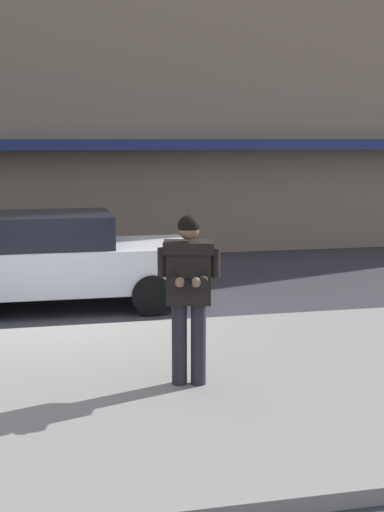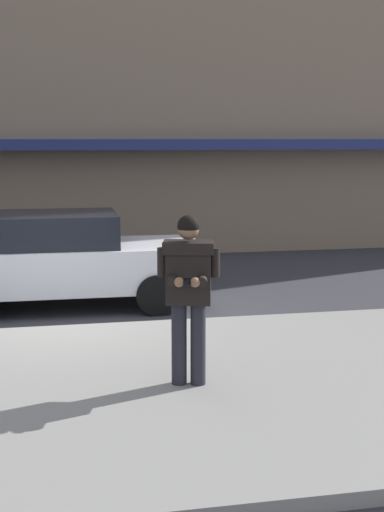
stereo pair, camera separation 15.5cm
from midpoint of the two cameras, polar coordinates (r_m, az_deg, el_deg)
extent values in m
plane|color=#333338|center=(10.38, -11.59, -6.00)|extent=(80.00, 80.00, 0.00)
cube|color=gray|center=(7.73, -3.52, -10.64)|extent=(32.00, 5.30, 0.14)
cube|color=silver|center=(10.49, -6.11, -5.68)|extent=(28.00, 0.12, 0.01)
cube|color=navy|center=(16.22, -8.86, 8.80)|extent=(26.60, 0.70, 0.24)
cube|color=silver|center=(11.77, -11.02, -0.84)|extent=(4.52, 1.88, 0.70)
cube|color=black|center=(11.68, -12.00, 2.08)|extent=(2.09, 1.66, 0.52)
cylinder|color=black|center=(12.77, -4.79, -1.51)|extent=(0.64, 0.23, 0.64)
cylinder|color=black|center=(11.11, -3.65, -3.13)|extent=(0.64, 0.23, 0.64)
cylinder|color=#23232B|center=(7.55, -0.08, -7.04)|extent=(0.16, 0.16, 0.88)
cylinder|color=#23232B|center=(7.55, -1.60, -7.02)|extent=(0.16, 0.16, 0.88)
cube|color=black|center=(7.37, -0.85, -1.35)|extent=(0.52, 0.40, 0.64)
cube|color=black|center=(7.33, -0.86, 0.72)|extent=(0.59, 0.46, 0.12)
cylinder|color=black|center=(7.35, 1.25, -0.52)|extent=(0.11, 0.11, 0.30)
cylinder|color=black|center=(7.22, 0.28, -1.90)|extent=(0.17, 0.32, 0.10)
sphere|color=#8C6647|center=(7.08, -0.29, -2.12)|extent=(0.10, 0.10, 0.10)
cylinder|color=black|center=(7.37, -2.96, -0.50)|extent=(0.11, 0.11, 0.30)
cylinder|color=black|center=(7.23, -2.08, -1.89)|extent=(0.17, 0.32, 0.10)
sphere|color=#8C6647|center=(7.09, -1.60, -2.11)|extent=(0.10, 0.10, 0.10)
cube|color=black|center=(7.05, -0.96, -2.18)|extent=(0.11, 0.16, 0.07)
sphere|color=#8C6647|center=(7.27, -0.87, 2.17)|extent=(0.22, 0.22, 0.22)
sphere|color=black|center=(7.27, -0.87, 2.40)|extent=(0.23, 0.23, 0.23)
camera|label=1|loc=(0.08, -90.59, -0.10)|focal=50.00mm
camera|label=2|loc=(0.08, 89.41, 0.10)|focal=50.00mm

